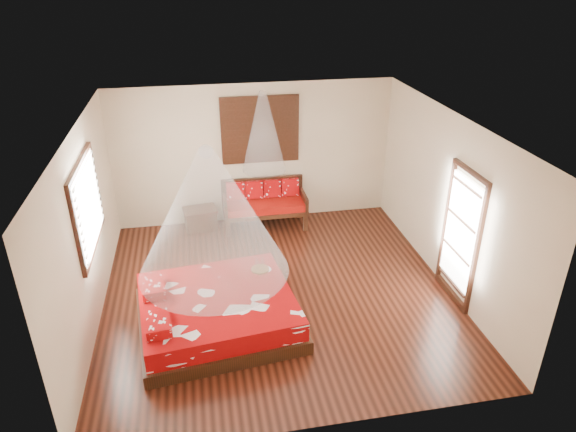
% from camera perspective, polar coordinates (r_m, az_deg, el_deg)
% --- Properties ---
extents(room, '(5.54, 5.54, 2.84)m').
position_cam_1_polar(room, '(7.73, -1.21, 0.13)').
color(room, black).
rests_on(room, ground).
extents(bed, '(2.47, 2.28, 0.65)m').
position_cam_1_polar(bed, '(7.67, -7.97, -10.43)').
color(bed, black).
rests_on(bed, floor).
extents(daybed, '(1.65, 0.73, 0.94)m').
position_cam_1_polar(daybed, '(10.24, -2.67, 1.58)').
color(daybed, black).
rests_on(daybed, floor).
extents(storage_chest, '(0.70, 0.55, 0.44)m').
position_cam_1_polar(storage_chest, '(10.36, -9.69, -0.29)').
color(storage_chest, black).
rests_on(storage_chest, floor).
extents(shutter_panel, '(1.52, 0.06, 1.32)m').
position_cam_1_polar(shutter_panel, '(10.06, -3.11, 9.54)').
color(shutter_panel, black).
rests_on(shutter_panel, wall_back).
extents(window_left, '(0.10, 1.74, 1.34)m').
position_cam_1_polar(window_left, '(7.86, -21.36, 1.10)').
color(window_left, black).
rests_on(window_left, wall_left).
extents(glazed_door, '(0.08, 1.02, 2.16)m').
position_cam_1_polar(glazed_door, '(8.22, 18.57, -2.22)').
color(glazed_door, black).
rests_on(glazed_door, floor).
extents(wine_tray, '(0.28, 0.28, 0.22)m').
position_cam_1_polar(wine_tray, '(8.03, -3.13, -5.66)').
color(wine_tray, brown).
rests_on(wine_tray, bed).
extents(mosquito_net_main, '(2.08, 2.08, 1.80)m').
position_cam_1_polar(mosquito_net_main, '(6.84, -8.61, 0.36)').
color(mosquito_net_main, white).
rests_on(mosquito_net_main, ceiling).
extents(mosquito_net_daybed, '(0.83, 0.83, 1.50)m').
position_cam_1_polar(mosquito_net_daybed, '(9.59, -2.75, 9.31)').
color(mosquito_net_daybed, white).
rests_on(mosquito_net_daybed, ceiling).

